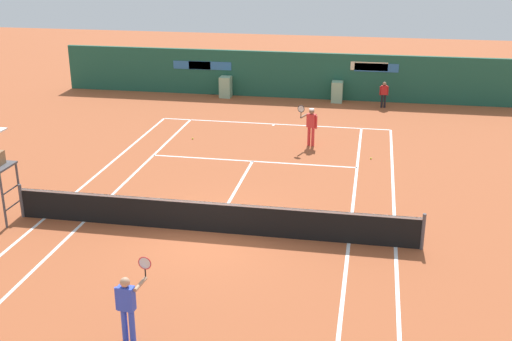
# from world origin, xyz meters

# --- Properties ---
(ground_plane) EXTENTS (80.00, 80.00, 0.01)m
(ground_plane) POSITION_xyz_m (-0.00, 0.58, 0.00)
(ground_plane) COLOR #A8512D
(tennis_net) EXTENTS (12.10, 0.10, 1.07)m
(tennis_net) POSITION_xyz_m (0.00, 0.00, 0.51)
(tennis_net) COLOR #4C4C51
(tennis_net) RESTS_ON ground_plane
(sponsor_back_wall) EXTENTS (25.00, 1.02, 2.44)m
(sponsor_back_wall) POSITION_xyz_m (-0.03, 16.97, 1.18)
(sponsor_back_wall) COLOR #1E5642
(sponsor_back_wall) RESTS_ON ground_plane
(player_on_baseline) EXTENTS (0.78, 0.65, 1.81)m
(player_on_baseline) POSITION_xyz_m (1.99, 8.76, 0.96)
(player_on_baseline) COLOR red
(player_on_baseline) RESTS_ON ground_plane
(player_near_side) EXTENTS (0.67, 0.64, 1.79)m
(player_near_side) POSITION_xyz_m (-0.40, -5.53, 0.92)
(player_near_side) COLOR blue
(player_near_side) RESTS_ON ground_plane
(ball_kid_left_post) EXTENTS (0.44, 0.20, 1.32)m
(ball_kid_left_post) POSITION_xyz_m (4.96, 15.70, 0.76)
(ball_kid_left_post) COLOR black
(ball_kid_left_post) RESTS_ON ground_plane
(tennis_ball_mid_court) EXTENTS (0.07, 0.07, 0.07)m
(tennis_ball_mid_court) POSITION_xyz_m (4.49, 7.48, 0.03)
(tennis_ball_mid_court) COLOR #CCE033
(tennis_ball_mid_court) RESTS_ON ground_plane
(tennis_ball_near_service_line) EXTENTS (0.07, 0.07, 0.07)m
(tennis_ball_near_service_line) POSITION_xyz_m (-3.05, 8.73, 0.03)
(tennis_ball_near_service_line) COLOR #CCE033
(tennis_ball_near_service_line) RESTS_ON ground_plane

